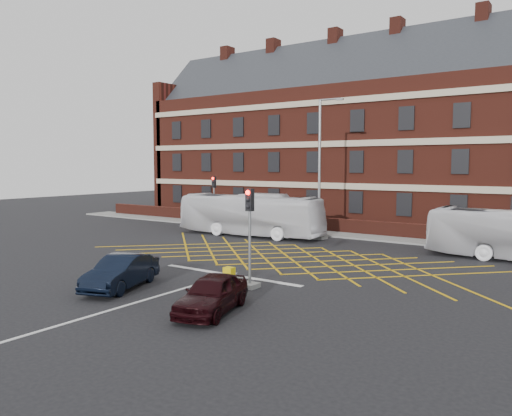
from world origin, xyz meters
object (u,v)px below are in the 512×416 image
Objects in this scene: bus_left at (250,215)px; street_lamp at (320,190)px; car_maroon at (212,294)px; traffic_light_near at (250,247)px; direction_signs at (215,210)px; traffic_light_far at (214,206)px; utility_cabinet at (229,276)px; car_navy at (121,272)px.

street_lamp is at bearing -76.38° from bus_left.
car_maroon is at bearing -74.31° from street_lamp.
car_maroon is 18.89m from street_lamp.
car_maroon is 0.94× the size of traffic_light_near.
direction_signs is at bearing 172.50° from street_lamp.
traffic_light_far is 5.32× the size of utility_cabinet.
bus_left is 5.55m from street_lamp.
traffic_light_near reaches higher than utility_cabinet.
direction_signs is (-5.83, 2.96, -0.19)m from bus_left.
street_lamp is 11.12m from direction_signs.
direction_signs is 2.74× the size of utility_cabinet.
traffic_light_far is 1.94× the size of direction_signs.
traffic_light_far is at bearing 113.48° from car_maroon.
traffic_light_near is at bearing 88.57° from car_maroon.
direction_signs is at bearing 124.91° from traffic_light_far.
bus_left is at bearing -24.28° from traffic_light_far.
bus_left is at bearing -162.88° from street_lamp.
utility_cabinet is (13.60, -15.42, -1.36)m from traffic_light_far.
car_maroon is 1.82× the size of direction_signs.
car_navy is at bearing 159.42° from car_maroon.
traffic_light_far is (-15.54, 18.93, 1.08)m from car_maroon.
bus_left is 6.03m from traffic_light_far.
bus_left is 15.68m from traffic_light_near.
traffic_light_far reaches higher than utility_cabinet.
traffic_light_near is 1.00× the size of traffic_light_far.
street_lamp reaches higher than traffic_light_near.
car_maroon is at bearing -50.72° from direction_signs.
bus_left is at bearing 86.62° from car_navy.
car_maroon is at bearing -152.08° from bus_left.
direction_signs reaches higher than car_navy.
car_navy is 21.10m from traffic_light_far.
bus_left is at bearing -26.93° from direction_signs.
traffic_light_near is 1.69m from utility_cabinet.
street_lamp is 12.23× the size of utility_cabinet.
street_lamp reaches higher than bus_left.
car_navy is 1.01× the size of traffic_light_near.
traffic_light_far is at bearing 131.41° from utility_cabinet.
car_navy reaches higher than utility_cabinet.
utility_cabinet is at bearing 21.87° from car_navy.
car_navy is 21.67m from direction_signs.
bus_left reaches higher than car_maroon.
street_lamp is at bearing 106.00° from traffic_light_near.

